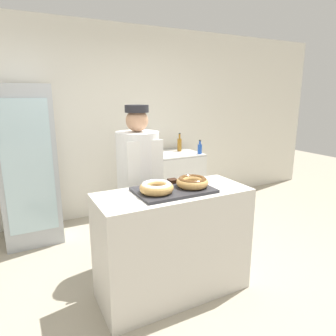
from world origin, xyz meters
The scene contains 15 objects.
ground_plane centered at (0.00, 0.00, 0.00)m, with size 14.00×14.00×0.00m, color #A89E89.
wall_back centered at (0.00, 2.13, 1.35)m, with size 8.00×0.06×2.70m.
display_counter centered at (0.00, 0.00, 0.48)m, with size 1.31×0.55×0.95m.
serving_tray centered at (0.00, 0.00, 0.96)m, with size 0.64×0.42×0.02m.
donut_light_glaze centered at (-0.17, -0.02, 1.02)m, with size 0.27×0.27×0.08m.
donut_chocolate_glaze centered at (0.17, -0.02, 1.02)m, with size 0.27×0.27×0.08m.
brownie_back_left centered at (-0.08, 0.16, 0.99)m, with size 0.08×0.08×0.03m.
brownie_back_right centered at (0.08, 0.16, 0.99)m, with size 0.08×0.08×0.03m.
baker_person centered at (-0.08, 0.58, 0.86)m, with size 0.42×0.42×1.65m.
beverage_fridge centered at (-1.03, 1.73, 0.93)m, with size 0.62×0.68×1.86m.
chest_freezer centered at (0.88, 1.74, 0.46)m, with size 0.88×0.66×0.90m.
bottle_blue centered at (1.26, 1.51, 0.98)m, with size 0.06×0.06×0.20m.
bottle_red centered at (0.65, 1.98, 0.98)m, with size 0.07×0.07×0.20m.
bottle_green centered at (0.53, 1.50, 0.98)m, with size 0.06×0.06×0.19m.
bottle_amber centered at (1.10, 1.83, 1.01)m, with size 0.07×0.07×0.28m.
Camera 1 is at (-1.14, -2.09, 1.73)m, focal length 32.00 mm.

